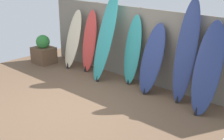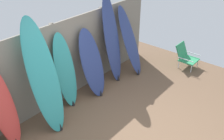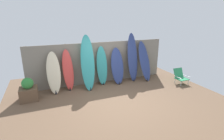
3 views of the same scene
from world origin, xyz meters
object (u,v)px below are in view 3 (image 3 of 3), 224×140
(surfboard_red_1, at_px, (68,70))
(surfboard_teal_3, at_px, (102,66))
(surfboard_teal_2, at_px, (88,63))
(planter_box, at_px, (29,91))
(surfboard_cream_0, at_px, (54,73))
(surfboard_navy_6, at_px, (145,61))
(surfboard_navy_4, at_px, (117,66))
(surfboard_navy_5, at_px, (133,58))
(beach_chair, at_px, (180,76))

(surfboard_red_1, relative_size, surfboard_teal_3, 0.98)
(surfboard_teal_2, height_order, planter_box, surfboard_teal_2)
(surfboard_cream_0, bearing_deg, surfboard_teal_2, -3.52)
(surfboard_teal_3, bearing_deg, surfboard_navy_6, -5.28)
(surfboard_teal_2, bearing_deg, surfboard_navy_6, 0.84)
(surfboard_red_1, xyz_separation_m, surfboard_navy_4, (2.10, -0.08, -0.03))
(planter_box, bearing_deg, surfboard_navy_5, 5.96)
(surfboard_teal_3, distance_m, planter_box, 2.99)
(surfboard_navy_5, distance_m, planter_box, 4.43)
(surfboard_navy_5, bearing_deg, surfboard_teal_2, -175.41)
(surfboard_teal_2, xyz_separation_m, surfboard_teal_3, (0.68, 0.22, -0.26))
(surfboard_teal_3, xyz_separation_m, surfboard_navy_4, (0.66, -0.13, -0.04))
(surfboard_teal_3, bearing_deg, surfboard_cream_0, -175.90)
(surfboard_navy_5, bearing_deg, surfboard_red_1, 179.92)
(surfboard_red_1, relative_size, planter_box, 1.96)
(surfboard_red_1, height_order, surfboard_navy_6, surfboard_navy_6)
(surfboard_cream_0, distance_m, surfboard_navy_6, 4.00)
(surfboard_teal_2, bearing_deg, surfboard_navy_4, 4.16)
(surfboard_teal_3, distance_m, surfboard_navy_6, 2.01)
(surfboard_cream_0, height_order, surfboard_navy_6, surfboard_navy_6)
(surfboard_cream_0, xyz_separation_m, surfboard_red_1, (0.56, 0.09, 0.02))
(surfboard_cream_0, height_order, beach_chair, surfboard_cream_0)
(surfboard_teal_3, bearing_deg, surfboard_navy_4, -10.88)
(surfboard_cream_0, relative_size, surfboard_navy_4, 1.02)
(surfboard_navy_6, bearing_deg, surfboard_teal_2, -179.16)
(surfboard_navy_5, relative_size, planter_box, 2.59)
(surfboard_navy_5, relative_size, surfboard_navy_6, 1.21)
(surfboard_navy_6, xyz_separation_m, planter_box, (-4.91, -0.32, -0.52))
(surfboard_cream_0, height_order, surfboard_navy_5, surfboard_navy_5)
(surfboard_red_1, distance_m, surfboard_navy_4, 2.10)
(beach_chair, bearing_deg, surfboard_navy_5, 144.60)
(surfboard_cream_0, distance_m, beach_chair, 5.35)
(surfboard_navy_4, xyz_separation_m, surfboard_navy_6, (1.34, -0.06, 0.11))
(beach_chair, bearing_deg, surfboard_red_1, 163.64)
(surfboard_red_1, height_order, surfboard_teal_3, surfboard_teal_3)
(surfboard_cream_0, distance_m, surfboard_navy_5, 3.45)
(surfboard_navy_4, relative_size, surfboard_navy_5, 0.72)
(surfboard_navy_6, bearing_deg, surfboard_cream_0, 179.40)
(surfboard_red_1, height_order, beach_chair, surfboard_red_1)
(surfboard_navy_6, bearing_deg, surfboard_red_1, 177.76)
(surfboard_cream_0, bearing_deg, surfboard_navy_5, 1.48)
(surfboard_cream_0, xyz_separation_m, beach_chair, (5.22, -1.07, -0.46))
(surfboard_teal_2, relative_size, surfboard_navy_5, 1.01)
(surfboard_teal_3, xyz_separation_m, surfboard_navy_6, (2.00, -0.19, 0.06))
(surfboard_navy_5, bearing_deg, surfboard_navy_4, -174.68)
(surfboard_red_1, xyz_separation_m, surfboard_teal_3, (1.44, 0.05, 0.01))
(surfboard_teal_2, distance_m, surfboard_navy_4, 1.38)
(surfboard_red_1, bearing_deg, surfboard_cream_0, -170.53)
(surfboard_navy_6, bearing_deg, planter_box, -176.23)
(surfboard_teal_3, bearing_deg, planter_box, -170.08)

